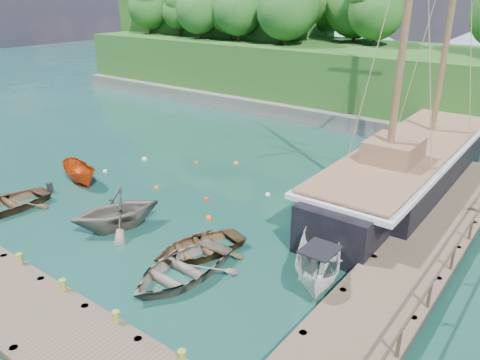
% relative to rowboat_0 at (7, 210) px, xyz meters
% --- Properties ---
extents(ground, '(160.00, 160.00, 0.00)m').
position_rel_rowboat_0_xyz_m(ground, '(7.54, 2.32, 0.00)').
color(ground, '#103626').
rests_on(ground, ground).
extents(dock_near, '(20.00, 3.20, 1.10)m').
position_rel_rowboat_0_xyz_m(dock_near, '(9.54, -4.18, 0.43)').
color(dock_near, brown).
rests_on(dock_near, ground).
extents(dock_east, '(3.20, 24.00, 1.10)m').
position_rel_rowboat_0_xyz_m(dock_east, '(19.04, 9.32, 0.43)').
color(dock_east, brown).
rests_on(dock_east, ground).
extents(bollard_1, '(0.26, 0.26, 0.45)m').
position_rel_rowboat_0_xyz_m(bollard_1, '(6.54, -2.78, 0.00)').
color(bollard_1, olive).
rests_on(bollard_1, ground).
extents(bollard_2, '(0.26, 0.26, 0.45)m').
position_rel_rowboat_0_xyz_m(bollard_2, '(9.54, -2.78, 0.00)').
color(bollard_2, olive).
rests_on(bollard_2, ground).
extents(bollard_3, '(0.26, 0.26, 0.45)m').
position_rel_rowboat_0_xyz_m(bollard_3, '(12.54, -2.78, 0.00)').
color(bollard_3, olive).
rests_on(bollard_3, ground).
extents(rowboat_0, '(3.47, 4.71, 0.94)m').
position_rel_rowboat_0_xyz_m(rowboat_0, '(0.00, 0.00, 0.00)').
color(rowboat_0, '#503822').
rests_on(rowboat_0, ground).
extents(rowboat_1, '(5.04, 5.35, 2.25)m').
position_rel_rowboat_0_xyz_m(rowboat_1, '(6.34, 2.25, 0.00)').
color(rowboat_1, '#696055').
rests_on(rowboat_1, ground).
extents(rowboat_2, '(4.35, 5.08, 0.89)m').
position_rel_rowboat_0_xyz_m(rowboat_2, '(11.12, 2.84, 0.00)').
color(rowboat_2, '#533921').
rests_on(rowboat_2, ground).
extents(rowboat_3, '(3.65, 5.00, 1.01)m').
position_rel_rowboat_0_xyz_m(rowboat_3, '(11.77, 1.05, 0.00)').
color(rowboat_3, '#6B6356').
rests_on(rowboat_3, ground).
extents(motorboat_orange, '(3.83, 2.24, 1.39)m').
position_rel_rowboat_0_xyz_m(motorboat_orange, '(-0.15, 4.75, 0.00)').
color(motorboat_orange, '#C13C0A').
rests_on(motorboat_orange, ground).
extents(cabin_boat_white, '(3.55, 5.00, 1.81)m').
position_rel_rowboat_0_xyz_m(cabin_boat_white, '(16.31, 4.24, 0.00)').
color(cabin_boat_white, silver).
rests_on(cabin_boat_white, ground).
extents(schooner, '(5.06, 27.25, 19.96)m').
position_rel_rowboat_0_xyz_m(schooner, '(15.89, 15.97, 1.11)').
color(schooner, black).
rests_on(schooner, ground).
extents(mooring_buoy_0, '(0.28, 0.28, 0.28)m').
position_rel_rowboat_0_xyz_m(mooring_buoy_0, '(-0.44, 6.75, 0.00)').
color(mooring_buoy_0, white).
rests_on(mooring_buoy_0, ground).
extents(mooring_buoy_1, '(0.29, 0.29, 0.29)m').
position_rel_rowboat_0_xyz_m(mooring_buoy_1, '(4.20, 6.89, 0.00)').
color(mooring_buoy_1, '#E45815').
rests_on(mooring_buoy_1, ground).
extents(mooring_buoy_2, '(0.29, 0.29, 0.29)m').
position_rel_rowboat_0_xyz_m(mooring_buoy_2, '(7.61, 7.43, 0.00)').
color(mooring_buoy_2, '#DC3600').
rests_on(mooring_buoy_2, ground).
extents(mooring_buoy_3, '(0.31, 0.31, 0.31)m').
position_rel_rowboat_0_xyz_m(mooring_buoy_3, '(9.99, 10.03, 0.00)').
color(mooring_buoy_3, white).
rests_on(mooring_buoy_3, ground).
extents(mooring_buoy_4, '(0.27, 0.27, 0.27)m').
position_rel_rowboat_0_xyz_m(mooring_buoy_4, '(3.12, 11.57, 0.00)').
color(mooring_buoy_4, '#E45018').
rests_on(mooring_buoy_4, ground).
extents(mooring_buoy_5, '(0.36, 0.36, 0.36)m').
position_rel_rowboat_0_xyz_m(mooring_buoy_5, '(5.38, 13.03, 0.00)').
color(mooring_buoy_5, orange).
rests_on(mooring_buoy_5, ground).
extents(mooring_buoy_6, '(0.37, 0.37, 0.37)m').
position_rel_rowboat_0_xyz_m(mooring_buoy_6, '(-0.16, 9.86, 0.00)').
color(mooring_buoy_6, silver).
rests_on(mooring_buoy_6, ground).
extents(mooring_buoy_7, '(0.34, 0.34, 0.34)m').
position_rel_rowboat_0_xyz_m(mooring_buoy_7, '(9.24, 5.75, 0.00)').
color(mooring_buoy_7, '#ED5D04').
rests_on(mooring_buoy_7, ground).
extents(headland, '(51.00, 19.31, 12.90)m').
position_rel_rowboat_0_xyz_m(headland, '(-5.34, 33.68, 5.54)').
color(headland, '#474744').
rests_on(headland, ground).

